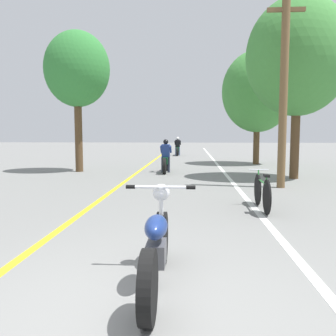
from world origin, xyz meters
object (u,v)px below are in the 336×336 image
roadside_tree_right_near (298,57)px  roadside_tree_right_far (258,92)px  motorcycle_foreground (157,246)px  roadside_tree_left (77,70)px  motorcycle_rider_far (178,148)px  utility_pole (284,88)px  bicycle_parked (262,192)px  motorcycle_rider_lead (166,160)px

roadside_tree_right_near → roadside_tree_right_far: size_ratio=1.08×
motorcycle_foreground → roadside_tree_left: bearing=111.5°
roadside_tree_right_far → motorcycle_rider_far: size_ratio=2.92×
utility_pole → roadside_tree_right_far: bearing=84.9°
roadside_tree_left → motorcycle_foreground: (4.45, -11.30, -3.86)m
utility_pole → roadside_tree_right_near: size_ratio=0.90×
roadside_tree_right_far → motorcycle_foreground: (-3.85, -15.52, -3.39)m
motorcycle_rider_far → bicycle_parked: size_ratio=1.20×
roadside_tree_right_far → motorcycle_foreground: 16.35m
roadside_tree_right_far → roadside_tree_left: (-8.30, -4.23, 0.47)m
motorcycle_foreground → bicycle_parked: size_ratio=1.24×
roadside_tree_right_near → motorcycle_foreground: bearing=-113.6°
utility_pole → bicycle_parked: bearing=-110.5°
roadside_tree_right_near → roadside_tree_left: (-8.58, 1.83, -0.04)m
roadside_tree_right_near → motorcycle_rider_far: bearing=109.7°
utility_pole → bicycle_parked: utility_pole is taller
roadside_tree_right_far → motorcycle_foreground: bearing=-103.9°
roadside_tree_left → motorcycle_rider_lead: roadside_tree_left is taller
roadside_tree_right_near → bicycle_parked: size_ratio=3.77×
motorcycle_foreground → motorcycle_rider_lead: 11.27m
utility_pole → roadside_tree_right_far: roadside_tree_right_far is taller
roadside_tree_left → motorcycle_rider_lead: 5.32m
motorcycle_rider_far → bicycle_parked: (2.54, -18.78, -0.14)m
roadside_tree_right_near → roadside_tree_left: bearing=168.0°
utility_pole → motorcycle_foreground: utility_pole is taller
roadside_tree_left → motorcycle_foreground: size_ratio=2.80×
bicycle_parked → roadside_tree_left: bearing=131.1°
motorcycle_foreground → motorcycle_rider_far: motorcycle_rider_far is taller
motorcycle_rider_far → roadside_tree_right_far: bearing=-58.4°
roadside_tree_right_near → roadside_tree_left: size_ratio=1.09×
utility_pole → motorcycle_rider_lead: (-3.81, 4.03, -2.48)m
roadside_tree_left → motorcycle_foreground: roadside_tree_left is taller
motorcycle_foreground → roadside_tree_right_far: bearing=76.1°
utility_pole → roadside_tree_right_near: bearing=65.6°
motorcycle_rider_lead → bicycle_parked: size_ratio=1.20×
utility_pole → bicycle_parked: 4.31m
roadside_tree_right_far → motorcycle_rider_lead: (-4.55, -4.28, -3.31)m
motorcycle_foreground → motorcycle_rider_lead: size_ratio=1.03×
motorcycle_rider_lead → motorcycle_foreground: bearing=-86.4°
roadside_tree_right_far → motorcycle_rider_lead: size_ratio=2.92×
roadside_tree_right_far → motorcycle_rider_lead: 7.06m
roadside_tree_left → motorcycle_rider_far: 12.69m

